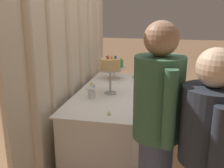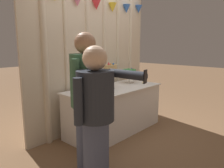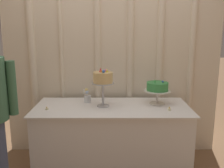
# 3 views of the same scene
# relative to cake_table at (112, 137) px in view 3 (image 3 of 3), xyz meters

# --- Properties ---
(draped_curtain) EXTENTS (2.76, 0.16, 2.48)m
(draped_curtain) POSITION_rel_cake_table_xyz_m (0.01, 0.46, 0.92)
(draped_curtain) COLOR beige
(draped_curtain) RESTS_ON ground_plane
(cake_table) EXTENTS (1.77, 0.77, 0.76)m
(cake_table) POSITION_rel_cake_table_xyz_m (0.00, 0.00, 0.00)
(cake_table) COLOR white
(cake_table) RESTS_ON ground_plane
(cake_display_nearleft) EXTENTS (0.25, 0.25, 0.44)m
(cake_display_nearleft) POSITION_rel_cake_table_xyz_m (-0.10, 0.00, 0.69)
(cake_display_nearleft) COLOR #B2B2B7
(cake_display_nearleft) RESTS_ON cake_table
(cake_display_nearright) EXTENTS (0.31, 0.31, 0.30)m
(cake_display_nearright) POSITION_rel_cake_table_xyz_m (0.53, 0.10, 0.57)
(cake_display_nearright) COLOR silver
(cake_display_nearright) RESTS_ON cake_table
(flower_vase) EXTENTS (0.10, 0.09, 0.18)m
(flower_vase) POSITION_rel_cake_table_xyz_m (-0.30, 0.17, 0.45)
(flower_vase) COLOR silver
(flower_vase) RESTS_ON cake_table
(tealight_far_left) EXTENTS (0.04, 0.04, 0.03)m
(tealight_far_left) POSITION_rel_cake_table_xyz_m (-0.71, -0.12, 0.39)
(tealight_far_left) COLOR beige
(tealight_far_left) RESTS_ON cake_table
(tealight_near_left) EXTENTS (0.04, 0.04, 0.04)m
(tealight_near_left) POSITION_rel_cake_table_xyz_m (0.62, -0.15, 0.39)
(tealight_near_left) COLOR beige
(tealight_near_left) RESTS_ON cake_table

